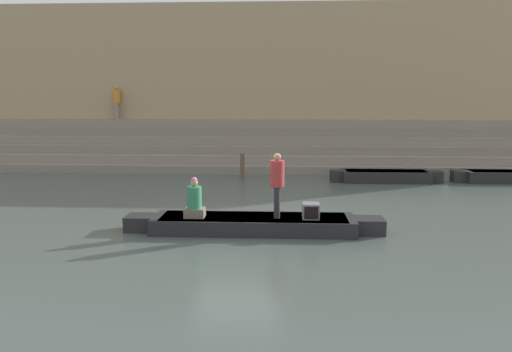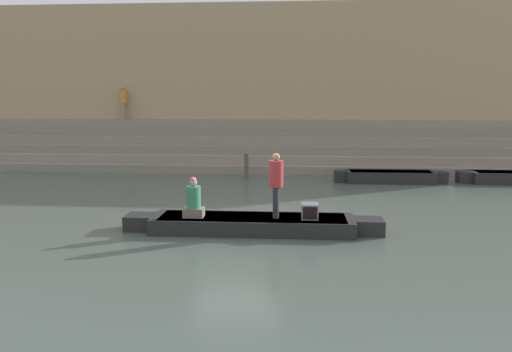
{
  "view_description": "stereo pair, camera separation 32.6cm",
  "coord_description": "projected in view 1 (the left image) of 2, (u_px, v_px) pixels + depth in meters",
  "views": [
    {
      "loc": [
        1.25,
        -13.72,
        3.52
      ],
      "look_at": [
        0.5,
        0.29,
        1.3
      ],
      "focal_mm": 35.0,
      "sensor_mm": 36.0,
      "label": 1
    },
    {
      "loc": [
        1.57,
        -13.7,
        3.52
      ],
      "look_at": [
        0.5,
        0.29,
        1.3
      ],
      "focal_mm": 35.0,
      "sensor_mm": 36.0,
      "label": 2
    }
  ],
  "objects": [
    {
      "name": "person_on_steps",
      "position": [
        117.0,
        100.0,
        25.71
      ],
      "size": [
        0.37,
        0.37,
        1.71
      ],
      "rotation": [
        0.0,
        0.0,
        1.99
      ],
      "color": "gray",
      "rests_on": "ghat_steps"
    },
    {
      "name": "person_standing",
      "position": [
        277.0,
        181.0,
        12.98
      ],
      "size": [
        0.38,
        0.38,
        1.69
      ],
      "rotation": [
        0.0,
        0.0,
        0.25
      ],
      "color": "#28282D",
      "rests_on": "rowboat_main"
    },
    {
      "name": "ground_plane",
      "position": [
        238.0,
        223.0,
        14.15
      ],
      "size": [
        120.0,
        120.0,
        0.0
      ],
      "primitive_type": "plane",
      "color": "#47544C"
    },
    {
      "name": "back_wall",
      "position": [
        259.0,
        86.0,
        26.08
      ],
      "size": [
        34.2,
        1.28,
        8.25
      ],
      "color": "tan",
      "rests_on": "ground"
    },
    {
      "name": "person_rowing",
      "position": [
        195.0,
        202.0,
        13.05
      ],
      "size": [
        0.53,
        0.41,
        1.07
      ],
      "rotation": [
        0.0,
        0.0,
        -0.01
      ],
      "color": "#756656",
      "rests_on": "rowboat_main"
    },
    {
      "name": "ghat_steps",
      "position": [
        257.0,
        151.0,
        24.78
      ],
      "size": [
        36.0,
        3.4,
        2.39
      ],
      "color": "gray",
      "rests_on": "ground"
    },
    {
      "name": "tv_set",
      "position": [
        311.0,
        211.0,
        12.96
      ],
      "size": [
        0.44,
        0.47,
        0.4
      ],
      "rotation": [
        0.0,
        0.0,
        0.07
      ],
      "color": "slate",
      "rests_on": "rowboat_main"
    },
    {
      "name": "moored_boat_shore",
      "position": [
        386.0,
        176.0,
        20.91
      ],
      "size": [
        4.63,
        1.07,
        0.48
      ],
      "rotation": [
        0.0,
        0.0,
        -0.02
      ],
      "color": "black",
      "rests_on": "ground"
    },
    {
      "name": "rowboat_main",
      "position": [
        254.0,
        224.0,
        13.19
      ],
      "size": [
        6.81,
        1.45,
        0.4
      ],
      "rotation": [
        0.0,
        0.0,
        -0.01
      ],
      "color": "black",
      "rests_on": "ground"
    },
    {
      "name": "mooring_post",
      "position": [
        242.0,
        166.0,
        21.69
      ],
      "size": [
        0.19,
        0.19,
        1.1
      ],
      "primitive_type": "cylinder",
      "color": "brown",
      "rests_on": "ground"
    }
  ]
}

